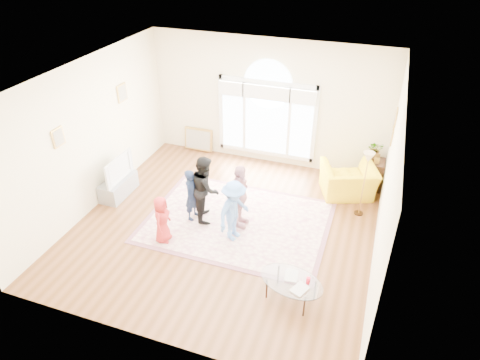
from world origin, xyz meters
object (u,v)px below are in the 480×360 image
(television, at_px, (116,168))
(armchair, at_px, (348,181))
(coffee_table, at_px, (291,282))
(tv_console, at_px, (119,187))
(area_rug, at_px, (237,221))

(television, height_order, armchair, television)
(coffee_table, bearing_deg, armchair, 96.74)
(television, height_order, coffee_table, television)
(tv_console, height_order, armchair, armchair)
(television, bearing_deg, area_rug, -1.59)
(area_rug, relative_size, tv_console, 3.60)
(area_rug, height_order, armchair, armchair)
(coffee_table, xyz_separation_m, armchair, (0.48, 3.53, -0.02))
(television, bearing_deg, coffee_table, -21.76)
(tv_console, distance_m, coffee_table, 4.86)
(area_rug, xyz_separation_m, television, (-2.94, 0.08, 0.70))
(area_rug, distance_m, television, 3.02)
(tv_console, bearing_deg, coffee_table, -21.73)
(area_rug, height_order, coffee_table, coffee_table)
(area_rug, distance_m, tv_console, 2.95)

